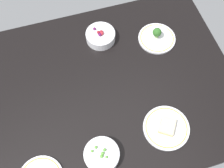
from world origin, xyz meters
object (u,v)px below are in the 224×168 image
(bowl_peas, at_px, (102,155))
(plate_broccoli, at_px, (157,37))
(plate_sandwich, at_px, (166,127))
(bowl_berries, at_px, (101,36))

(bowl_peas, relative_size, plate_broccoli, 0.78)
(bowl_peas, distance_m, plate_broccoli, 0.75)
(bowl_peas, bearing_deg, plate_sandwich, 6.87)
(bowl_berries, xyz_separation_m, plate_broccoli, (0.31, -0.09, -0.01))
(bowl_berries, bearing_deg, plate_sandwich, -75.04)
(bowl_peas, bearing_deg, bowl_berries, 74.85)
(plate_broccoli, relative_size, plate_sandwich, 0.94)
(bowl_berries, xyz_separation_m, bowl_peas, (-0.18, -0.66, -0.00))
(plate_broccoli, height_order, plate_sandwich, plate_broccoli)
(bowl_peas, xyz_separation_m, plate_broccoli, (0.49, 0.56, -0.01))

